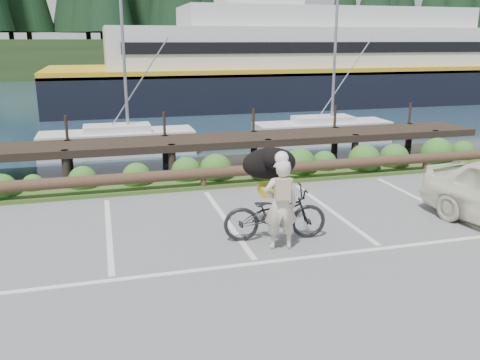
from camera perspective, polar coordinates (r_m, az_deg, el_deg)
name	(u,v)px	position (r m, az deg, el deg)	size (l,w,h in m)	color
ground	(251,255)	(9.83, 1.24, -8.40)	(72.00, 72.00, 0.00)	#5F5F62
harbor_backdrop	(117,65)	(87.22, -13.69, 12.46)	(170.00, 160.00, 30.00)	#1B2F43
vegetation_strip	(199,181)	(14.69, -4.65, -0.09)	(34.00, 1.60, 0.10)	#3D5B21
log_rail	(204,189)	(14.04, -4.11, -1.02)	(32.00, 0.30, 0.60)	#443021
bicycle	(275,214)	(10.40, 3.96, -3.78)	(0.74, 2.11, 1.11)	black
cyclist	(281,205)	(9.84, 4.58, -2.78)	(0.66, 0.43, 1.81)	beige
dog	(269,163)	(10.79, 3.31, 1.90)	(1.18, 0.58, 0.68)	black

